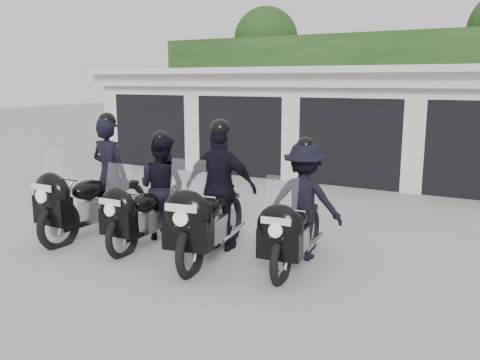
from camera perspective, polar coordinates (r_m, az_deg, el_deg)
The scene contains 7 objects.
ground at distance 8.16m, azimuth 0.33°, elevation -7.64°, with size 80.00×80.00×0.00m, color gray.
garage_block at distance 15.34m, azimuth 15.02°, elevation 6.27°, with size 16.40×6.80×2.96m.
background_vegetation at distance 19.98m, azimuth 19.77°, elevation 10.92°, with size 20.00×3.90×5.80m.
police_bike_a at distance 9.03m, azimuth -15.89°, elevation -0.63°, with size 0.77×2.47×2.14m.
police_bike_b at distance 8.41m, azimuth -9.50°, elevation -1.62°, with size 0.86×2.16×1.88m.
police_bike_c at distance 7.69m, azimuth -2.72°, elevation -1.87°, with size 1.25×2.42×2.12m.
police_bike_d at distance 7.41m, azimuth 6.84°, elevation -3.20°, with size 1.18×2.16×1.88m.
Camera 1 is at (3.70, -6.78, 2.63)m, focal length 38.00 mm.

